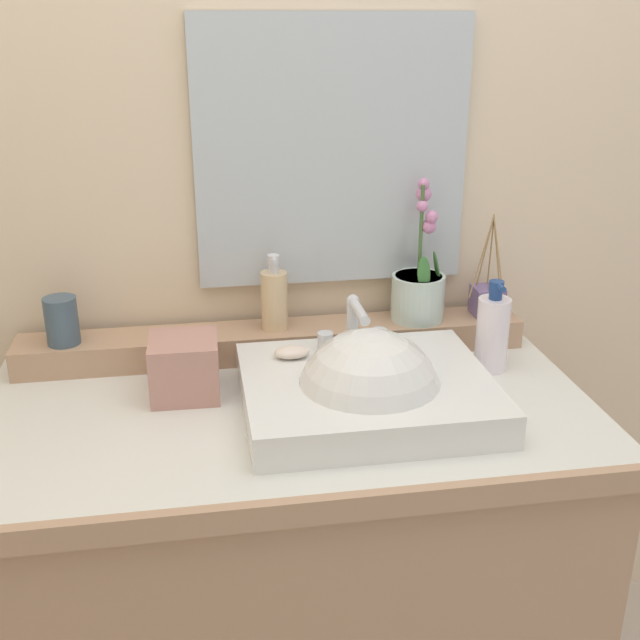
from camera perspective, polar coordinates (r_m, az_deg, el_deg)
name	(u,v)px	position (r m, az deg, el deg)	size (l,w,h in m)	color
wall_back	(261,90)	(1.74, -4.36, 16.46)	(2.79, 0.20, 2.73)	beige
vanity_cabinet	(293,580)	(1.72, -2.02, -18.49)	(1.16, 0.64, 0.83)	tan
back_ledge	(275,341)	(1.69, -3.30, -1.55)	(1.09, 0.12, 0.06)	tan
sink_basin	(368,398)	(1.46, 3.54, -5.69)	(0.46, 0.39, 0.29)	white
soap_bar	(292,352)	(1.52, -2.07, -2.36)	(0.07, 0.04, 0.02)	silver
potted_plant	(419,289)	(1.72, 7.23, 2.29)	(0.12, 0.12, 0.31)	silver
soap_dispenser	(274,299)	(1.65, -3.36, 1.58)	(0.06, 0.06, 0.16)	#DCBC8C
tumbler_cup	(62,321)	(1.66, -18.38, -0.06)	(0.07, 0.07, 0.10)	#425564
reed_diffuser	(487,299)	(1.78, 12.13, 1.49)	(0.09, 0.09, 0.23)	slate
lotion_bottle	(492,332)	(1.64, 12.50, -0.88)	(0.07, 0.07, 0.19)	white
tissue_box	(185,367)	(1.53, -9.88, -3.40)	(0.13, 0.13, 0.12)	tan
mirror	(332,154)	(1.66, 0.91, 12.09)	(0.58, 0.02, 0.56)	silver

